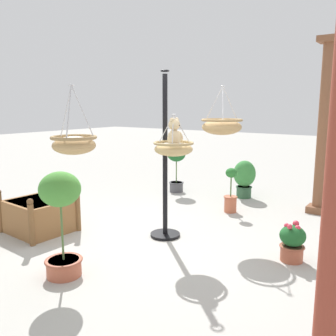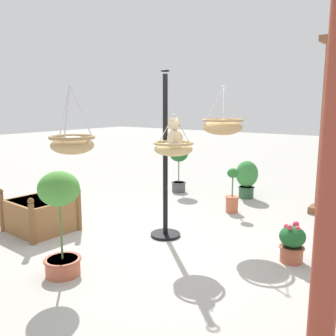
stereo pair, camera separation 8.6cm
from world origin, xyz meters
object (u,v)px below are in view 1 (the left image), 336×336
at_px(greenhouse_pillar_far_back, 323,131).
at_px(display_pole_central, 165,187).
at_px(teddy_bear, 175,135).
at_px(potted_plant_bushy_green, 176,163).
at_px(potted_plant_small_succulent, 292,242).
at_px(hanging_basket_left_high, 222,126).
at_px(potted_plant_fern_front, 231,194).
at_px(hanging_basket_right_low, 74,144).
at_px(wooden_planter_box, 39,214).
at_px(potted_plant_flowering_red, 244,177).
at_px(potted_plant_tall_leafy, 61,214).
at_px(hanging_basket_with_teddy, 174,148).

bearing_deg(greenhouse_pillar_far_back, display_pole_central, -31.15).
relative_size(teddy_bear, potted_plant_bushy_green, 0.39).
height_order(display_pole_central, teddy_bear, display_pole_central).
height_order(teddy_bear, potted_plant_small_succulent, teddy_bear).
height_order(hanging_basket_left_high, potted_plant_bushy_green, hanging_basket_left_high).
bearing_deg(potted_plant_fern_front, potted_plant_small_succulent, 46.53).
xyz_separation_m(hanging_basket_right_low, potted_plant_small_succulent, (-1.92, 1.71, -1.28)).
bearing_deg(potted_plant_bushy_green, potted_plant_small_succulent, 55.84).
xyz_separation_m(wooden_planter_box, potted_plant_fern_front, (-2.62, 1.95, 0.07)).
bearing_deg(potted_plant_flowering_red, potted_plant_bushy_green, -74.31).
distance_m(teddy_bear, hanging_basket_left_high, 0.98).
bearing_deg(greenhouse_pillar_far_back, potted_plant_flowering_red, -98.83).
height_order(potted_plant_fern_front, potted_plant_tall_leafy, potted_plant_tall_leafy).
relative_size(potted_plant_flowering_red, potted_plant_small_succulent, 1.55).
bearing_deg(hanging_basket_with_teddy, greenhouse_pillar_far_back, 154.42).
height_order(display_pole_central, greenhouse_pillar_far_back, greenhouse_pillar_far_back).
height_order(hanging_basket_with_teddy, hanging_basket_right_low, hanging_basket_right_low).
bearing_deg(potted_plant_flowering_red, hanging_basket_right_low, 0.85).
bearing_deg(potted_plant_small_succulent, hanging_basket_right_low, -41.61).
distance_m(potted_plant_flowering_red, potted_plant_bushy_green, 1.51).
distance_m(hanging_basket_with_teddy, hanging_basket_left_high, 1.01).
relative_size(hanging_basket_with_teddy, potted_plant_small_succulent, 1.12).
xyz_separation_m(teddy_bear, potted_plant_tall_leafy, (1.54, -0.47, -0.80)).
height_order(hanging_basket_right_low, wooden_planter_box, hanging_basket_right_low).
relative_size(wooden_planter_box, potted_plant_flowering_red, 1.27).
relative_size(hanging_basket_with_teddy, potted_plant_tall_leafy, 0.47).
distance_m(display_pole_central, teddy_bear, 0.84).
relative_size(hanging_basket_left_high, wooden_planter_box, 0.73).
bearing_deg(potted_plant_small_succulent, wooden_planter_box, -71.56).
xyz_separation_m(display_pole_central, teddy_bear, (0.15, 0.27, 0.79)).
bearing_deg(display_pole_central, potted_plant_bushy_green, -149.30).
xyz_separation_m(hanging_basket_with_teddy, hanging_basket_left_high, (-0.95, 0.23, 0.26)).
xyz_separation_m(display_pole_central, potted_plant_small_succulent, (-0.21, 1.79, -0.49)).
bearing_deg(hanging_basket_left_high, potted_plant_flowering_red, -167.02).
xyz_separation_m(teddy_bear, wooden_planter_box, (0.80, -1.96, -1.26)).
distance_m(display_pole_central, hanging_basket_left_high, 1.27).
distance_m(wooden_planter_box, potted_plant_flowering_red, 4.13).
distance_m(hanging_basket_with_teddy, teddy_bear, 0.18).
bearing_deg(greenhouse_pillar_far_back, potted_plant_small_succulent, 5.99).
height_order(hanging_basket_left_high, potted_plant_tall_leafy, hanging_basket_left_high).
xyz_separation_m(potted_plant_fern_front, potted_plant_small_succulent, (1.46, 1.54, -0.09)).
relative_size(potted_plant_fern_front, potted_plant_small_succulent, 1.61).
xyz_separation_m(potted_plant_flowering_red, potted_plant_small_succulent, (2.59, 1.77, -0.19)).
bearing_deg(hanging_basket_with_teddy, potted_plant_small_succulent, 103.16).
distance_m(potted_plant_tall_leafy, potted_plant_bushy_green, 4.26).
distance_m(greenhouse_pillar_far_back, potted_plant_tall_leafy, 4.66).
xyz_separation_m(hanging_basket_right_low, potted_plant_fern_front, (-3.38, 0.16, -1.19)).
height_order(wooden_planter_box, potted_plant_flowering_red, potted_plant_flowering_red).
relative_size(hanging_basket_right_low, potted_plant_flowering_red, 0.89).
xyz_separation_m(display_pole_central, hanging_basket_right_low, (1.71, 0.09, 0.79)).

